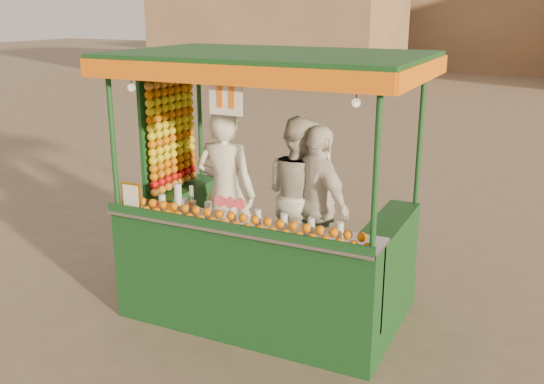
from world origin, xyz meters
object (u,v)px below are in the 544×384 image
at_px(juice_cart, 258,235).
at_px(vendor_middle, 299,195).
at_px(vendor_left, 226,193).
at_px(vendor_right, 318,204).

bearing_deg(juice_cart, vendor_middle, 70.39).
bearing_deg(vendor_middle, vendor_left, 60.20).
bearing_deg(vendor_middle, juice_cart, 96.66).
distance_m(juice_cart, vendor_right, 0.72).
xyz_separation_m(juice_cart, vendor_middle, (0.21, 0.59, 0.30)).
distance_m(vendor_left, vendor_right, 0.99).
xyz_separation_m(juice_cart, vendor_left, (-0.45, 0.14, 0.35)).
height_order(juice_cart, vendor_right, juice_cart).
relative_size(vendor_left, vendor_middle, 1.06).
height_order(vendor_middle, vendor_right, vendor_middle).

